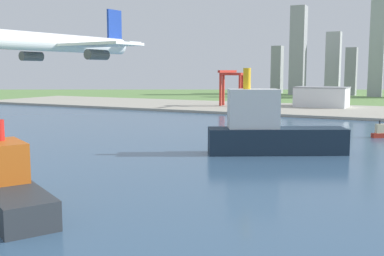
{
  "coord_description": "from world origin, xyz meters",
  "views": [
    {
      "loc": [
        85.23,
        15.99,
        41.56
      ],
      "look_at": [
        12.78,
        159.63,
        21.45
      ],
      "focal_mm": 43.42,
      "sensor_mm": 36.0,
      "label": 1
    }
  ],
  "objects_px": {
    "tugboat_small": "(383,133)",
    "port_crane_red": "(231,80)",
    "cargo_ship": "(269,130)",
    "warehouse_main": "(322,97)",
    "container_barge": "(7,186)",
    "airplane_landing": "(59,43)"
  },
  "relations": [
    {
      "from": "airplane_landing",
      "to": "container_barge",
      "type": "height_order",
      "value": "airplane_landing"
    },
    {
      "from": "tugboat_small",
      "to": "airplane_landing",
      "type": "bearing_deg",
      "value": -100.08
    },
    {
      "from": "cargo_ship",
      "to": "airplane_landing",
      "type": "bearing_deg",
      "value": -88.33
    },
    {
      "from": "tugboat_small",
      "to": "port_crane_red",
      "type": "bearing_deg",
      "value": 135.43
    },
    {
      "from": "warehouse_main",
      "to": "tugboat_small",
      "type": "bearing_deg",
      "value": -68.84
    },
    {
      "from": "airplane_landing",
      "to": "container_barge",
      "type": "xyz_separation_m",
      "value": [
        -45.84,
        25.55,
        -39.33
      ]
    },
    {
      "from": "airplane_landing",
      "to": "tugboat_small",
      "type": "height_order",
      "value": "airplane_landing"
    },
    {
      "from": "container_barge",
      "to": "port_crane_red",
      "type": "height_order",
      "value": "port_crane_red"
    },
    {
      "from": "port_crane_red",
      "to": "warehouse_main",
      "type": "bearing_deg",
      "value": 20.84
    },
    {
      "from": "airplane_landing",
      "to": "warehouse_main",
      "type": "height_order",
      "value": "airplane_landing"
    },
    {
      "from": "cargo_ship",
      "to": "port_crane_red",
      "type": "bearing_deg",
      "value": 115.98
    },
    {
      "from": "airplane_landing",
      "to": "warehouse_main",
      "type": "bearing_deg",
      "value": 94.68
    },
    {
      "from": "airplane_landing",
      "to": "warehouse_main",
      "type": "relative_size",
      "value": 0.72
    },
    {
      "from": "container_barge",
      "to": "airplane_landing",
      "type": "bearing_deg",
      "value": -29.14
    },
    {
      "from": "port_crane_red",
      "to": "warehouse_main",
      "type": "distance_m",
      "value": 99.18
    },
    {
      "from": "cargo_ship",
      "to": "warehouse_main",
      "type": "distance_m",
      "value": 288.2
    },
    {
      "from": "tugboat_small",
      "to": "port_crane_red",
      "type": "height_order",
      "value": "port_crane_red"
    },
    {
      "from": "airplane_landing",
      "to": "cargo_ship",
      "type": "distance_m",
      "value": 155.5
    },
    {
      "from": "cargo_ship",
      "to": "port_crane_red",
      "type": "relative_size",
      "value": 1.44
    },
    {
      "from": "container_barge",
      "to": "port_crane_red",
      "type": "distance_m",
      "value": 387.03
    },
    {
      "from": "cargo_ship",
      "to": "warehouse_main",
      "type": "xyz_separation_m",
      "value": [
        -31.46,
        286.48,
        1.38
      ]
    },
    {
      "from": "container_barge",
      "to": "warehouse_main",
      "type": "xyz_separation_m",
      "value": [
        9.97,
        412.4,
        5.78
      ]
    }
  ]
}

